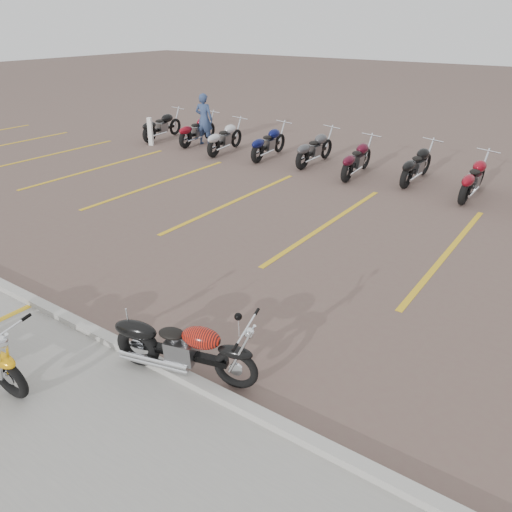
# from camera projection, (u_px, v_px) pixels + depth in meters

# --- Properties ---
(ground) EXTENTS (100.00, 100.00, 0.00)m
(ground) POSITION_uv_depth(u_px,v_px,m) (219.00, 295.00, 8.52)
(ground) COLOR brown
(ground) RESTS_ON ground
(curb) EXTENTS (60.00, 0.18, 0.12)m
(curb) POSITION_uv_depth(u_px,v_px,m) (130.00, 350.00, 7.01)
(curb) COLOR #ADAAA3
(curb) RESTS_ON ground
(parking_stripes) EXTENTS (38.00, 5.50, 0.01)m
(parking_stripes) POSITION_uv_depth(u_px,v_px,m) (329.00, 223.00, 11.46)
(parking_stripes) COLOR gold
(parking_stripes) RESTS_ON ground
(flame_cruiser) EXTENTS (1.99, 0.65, 0.83)m
(flame_cruiser) POSITION_uv_depth(u_px,v_px,m) (182.00, 349.00, 6.45)
(flame_cruiser) COLOR black
(flame_cruiser) RESTS_ON ground
(person_a) EXTENTS (0.75, 0.58, 1.84)m
(person_a) POSITION_uv_depth(u_px,v_px,m) (204.00, 119.00, 18.19)
(person_a) COLOR navy
(person_a) RESTS_ON ground
(bollard) EXTENTS (0.20, 0.20, 1.00)m
(bollard) POSITION_uv_depth(u_px,v_px,m) (150.00, 131.00, 18.26)
(bollard) COLOR white
(bollard) RESTS_ON ground
(bg_bike_row) EXTENTS (15.64, 2.04, 1.10)m
(bg_bike_row) POSITION_uv_depth(u_px,v_px,m) (334.00, 152.00, 15.25)
(bg_bike_row) COLOR black
(bg_bike_row) RESTS_ON ground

